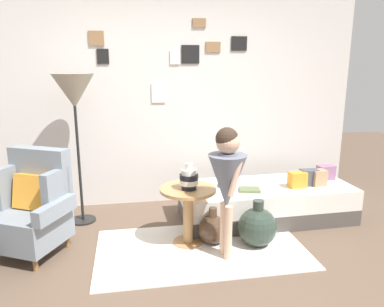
{
  "coord_description": "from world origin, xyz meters",
  "views": [
    {
      "loc": [
        -0.48,
        -2.63,
        1.73
      ],
      "look_at": [
        0.15,
        0.95,
        0.85
      ],
      "focal_mm": 34.54,
      "sensor_mm": 36.0,
      "label": 1
    }
  ],
  "objects_px": {
    "daybed": "(266,202)",
    "floor_lamp": "(74,95)",
    "armchair": "(32,207)",
    "vase_striped": "(189,179)",
    "book_on_daybed": "(250,190)",
    "person_child": "(227,176)",
    "demijohn_near": "(213,229)",
    "side_table": "(188,205)",
    "demijohn_far": "(257,227)"
  },
  "relations": [
    {
      "from": "floor_lamp",
      "to": "book_on_daybed",
      "type": "height_order",
      "value": "floor_lamp"
    },
    {
      "from": "person_child",
      "to": "book_on_daybed",
      "type": "xyz_separation_m",
      "value": [
        0.43,
        0.62,
        -0.37
      ]
    },
    {
      "from": "floor_lamp",
      "to": "person_child",
      "type": "xyz_separation_m",
      "value": [
        1.38,
        -1.06,
        -0.63
      ]
    },
    {
      "from": "vase_striped",
      "to": "demijohn_far",
      "type": "bearing_deg",
      "value": -10.76
    },
    {
      "from": "floor_lamp",
      "to": "person_child",
      "type": "bearing_deg",
      "value": -37.59
    },
    {
      "from": "book_on_daybed",
      "to": "demijohn_far",
      "type": "bearing_deg",
      "value": -97.95
    },
    {
      "from": "demijohn_near",
      "to": "floor_lamp",
      "type": "bearing_deg",
      "value": 149.62
    },
    {
      "from": "floor_lamp",
      "to": "armchair",
      "type": "bearing_deg",
      "value": -120.23
    },
    {
      "from": "vase_striped",
      "to": "book_on_daybed",
      "type": "distance_m",
      "value": 0.83
    },
    {
      "from": "side_table",
      "to": "demijohn_far",
      "type": "bearing_deg",
      "value": -13.42
    },
    {
      "from": "side_table",
      "to": "book_on_daybed",
      "type": "bearing_deg",
      "value": 22.04
    },
    {
      "from": "vase_striped",
      "to": "floor_lamp",
      "type": "distance_m",
      "value": 1.52
    },
    {
      "from": "book_on_daybed",
      "to": "person_child",
      "type": "bearing_deg",
      "value": -124.53
    },
    {
      "from": "floor_lamp",
      "to": "demijohn_far",
      "type": "height_order",
      "value": "floor_lamp"
    },
    {
      "from": "book_on_daybed",
      "to": "demijohn_near",
      "type": "relative_size",
      "value": 0.59
    },
    {
      "from": "floor_lamp",
      "to": "demijohn_near",
      "type": "bearing_deg",
      "value": -30.38
    },
    {
      "from": "side_table",
      "to": "floor_lamp",
      "type": "distance_m",
      "value": 1.65
    },
    {
      "from": "side_table",
      "to": "floor_lamp",
      "type": "height_order",
      "value": "floor_lamp"
    },
    {
      "from": "person_child",
      "to": "book_on_daybed",
      "type": "height_order",
      "value": "person_child"
    },
    {
      "from": "armchair",
      "to": "demijohn_near",
      "type": "relative_size",
      "value": 2.6
    },
    {
      "from": "person_child",
      "to": "demijohn_far",
      "type": "bearing_deg",
      "value": 25.36
    },
    {
      "from": "vase_striped",
      "to": "person_child",
      "type": "height_order",
      "value": "person_child"
    },
    {
      "from": "daybed",
      "to": "vase_striped",
      "type": "bearing_deg",
      "value": -153.84
    },
    {
      "from": "daybed",
      "to": "vase_striped",
      "type": "relative_size",
      "value": 7.53
    },
    {
      "from": "vase_striped",
      "to": "person_child",
      "type": "distance_m",
      "value": 0.43
    },
    {
      "from": "demijohn_near",
      "to": "demijohn_far",
      "type": "distance_m",
      "value": 0.44
    },
    {
      "from": "daybed",
      "to": "floor_lamp",
      "type": "relative_size",
      "value": 1.17
    },
    {
      "from": "side_table",
      "to": "demijohn_near",
      "type": "bearing_deg",
      "value": -10.52
    },
    {
      "from": "person_child",
      "to": "demijohn_near",
      "type": "xyz_separation_m",
      "value": [
        -0.06,
        0.29,
        -0.63
      ]
    },
    {
      "from": "demijohn_near",
      "to": "demijohn_far",
      "type": "relative_size",
      "value": 0.8
    },
    {
      "from": "book_on_daybed",
      "to": "demijohn_far",
      "type": "height_order",
      "value": "demijohn_far"
    },
    {
      "from": "daybed",
      "to": "book_on_daybed",
      "type": "bearing_deg",
      "value": -148.96
    },
    {
      "from": "vase_striped",
      "to": "book_on_daybed",
      "type": "relative_size",
      "value": 1.16
    },
    {
      "from": "daybed",
      "to": "side_table",
      "type": "xyz_separation_m",
      "value": [
        -0.97,
        -0.44,
        0.21
      ]
    },
    {
      "from": "person_child",
      "to": "side_table",
      "type": "bearing_deg",
      "value": 131.59
    },
    {
      "from": "vase_striped",
      "to": "book_on_daybed",
      "type": "bearing_deg",
      "value": 24.32
    },
    {
      "from": "armchair",
      "to": "floor_lamp",
      "type": "xyz_separation_m",
      "value": [
        0.37,
        0.63,
        0.97
      ]
    },
    {
      "from": "armchair",
      "to": "book_on_daybed",
      "type": "bearing_deg",
      "value": 4.97
    },
    {
      "from": "armchair",
      "to": "daybed",
      "type": "xyz_separation_m",
      "value": [
        2.43,
        0.34,
        -0.24
      ]
    },
    {
      "from": "armchair",
      "to": "vase_striped",
      "type": "bearing_deg",
      "value": -5.28
    },
    {
      "from": "armchair",
      "to": "vase_striped",
      "type": "xyz_separation_m",
      "value": [
        1.46,
        -0.13,
        0.24
      ]
    },
    {
      "from": "person_child",
      "to": "vase_striped",
      "type": "bearing_deg",
      "value": 134.23
    },
    {
      "from": "armchair",
      "to": "side_table",
      "type": "distance_m",
      "value": 1.46
    },
    {
      "from": "daybed",
      "to": "demijohn_far",
      "type": "distance_m",
      "value": 0.68
    },
    {
      "from": "side_table",
      "to": "vase_striped",
      "type": "height_order",
      "value": "vase_striped"
    },
    {
      "from": "daybed",
      "to": "demijohn_far",
      "type": "relative_size",
      "value": 4.14
    },
    {
      "from": "armchair",
      "to": "floor_lamp",
      "type": "bearing_deg",
      "value": 59.77
    },
    {
      "from": "daybed",
      "to": "book_on_daybed",
      "type": "distance_m",
      "value": 0.37
    },
    {
      "from": "book_on_daybed",
      "to": "vase_striped",
      "type": "bearing_deg",
      "value": -155.68
    },
    {
      "from": "daybed",
      "to": "floor_lamp",
      "type": "height_order",
      "value": "floor_lamp"
    }
  ]
}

